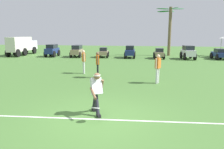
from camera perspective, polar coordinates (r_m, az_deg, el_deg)
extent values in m
plane|color=#446F31|center=(7.02, -3.31, -11.51)|extent=(80.00, 80.00, 0.00)
cube|color=white|center=(6.98, -3.39, -11.61)|extent=(21.86, 1.69, 0.01)
cylinder|color=#23232D|center=(7.21, -3.92, -7.87)|extent=(0.27, 0.37, 0.72)
cube|color=black|center=(7.17, -3.54, -10.61)|extent=(0.21, 0.28, 0.10)
cylinder|color=#23232D|center=(7.49, -4.55, -7.15)|extent=(0.31, 0.44, 0.69)
cube|color=black|center=(7.73, -4.81, -9.01)|extent=(0.21, 0.28, 0.10)
cube|color=silver|center=(7.09, -4.11, -3.03)|extent=(0.48, 0.50, 0.58)
sphere|color=brown|center=(6.93, -3.94, -0.44)|extent=(0.29, 0.29, 0.21)
cylinder|color=white|center=(6.92, -3.94, -0.19)|extent=(0.29, 0.29, 0.03)
cylinder|color=brown|center=(6.83, -4.94, -4.91)|extent=(0.35, 0.54, 0.27)
cylinder|color=brown|center=(7.20, -2.68, -3.07)|extent=(0.21, 0.29, 0.49)
cylinder|color=white|center=(6.63, -4.34, -8.71)|extent=(0.26, 0.25, 0.11)
cylinder|color=silver|center=(11.85, 11.60, -0.40)|extent=(0.15, 0.15, 0.82)
cylinder|color=silver|center=(12.01, 11.96, -0.27)|extent=(0.15, 0.15, 0.82)
cube|color=orange|center=(11.82, 11.91, 2.90)|extent=(0.33, 0.39, 0.54)
cylinder|color=beige|center=(11.63, 11.47, 2.84)|extent=(0.10, 0.10, 0.52)
cylinder|color=beige|center=(12.01, 12.33, 3.05)|extent=(0.10, 0.10, 0.52)
sphere|color=beige|center=(11.78, 11.98, 4.68)|extent=(0.27, 0.27, 0.20)
cylinder|color=silver|center=(14.59, -7.33, 1.80)|extent=(0.15, 0.15, 0.82)
cylinder|color=silver|center=(14.76, -7.43, 1.91)|extent=(0.15, 0.15, 0.82)
cube|color=orange|center=(14.59, -7.44, 4.49)|extent=(0.33, 0.39, 0.54)
cylinder|color=beige|center=(14.38, -7.32, 4.45)|extent=(0.10, 0.10, 0.52)
cylinder|color=beige|center=(14.79, -7.57, 4.62)|extent=(0.10, 0.10, 0.52)
sphere|color=beige|center=(14.55, -7.48, 5.94)|extent=(0.27, 0.27, 0.20)
cylinder|color=black|center=(13.08, -3.75, 0.84)|extent=(0.13, 0.13, 0.82)
cylinder|color=black|center=(13.26, -3.75, 0.97)|extent=(0.13, 0.13, 0.82)
cube|color=orange|center=(13.07, -3.79, 3.84)|extent=(0.28, 0.38, 0.54)
cylinder|color=brown|center=(12.86, -3.78, 3.77)|extent=(0.09, 0.09, 0.52)
cylinder|color=brown|center=(13.28, -3.79, 3.99)|extent=(0.09, 0.09, 0.52)
sphere|color=brown|center=(13.03, -3.81, 5.46)|extent=(0.24, 0.24, 0.20)
cube|color=navy|center=(26.11, -15.37, 5.99)|extent=(1.15, 2.42, 0.60)
cube|color=#1E232B|center=(26.12, -15.39, 7.13)|extent=(0.97, 1.61, 0.44)
cylinder|color=black|center=(27.03, -15.74, 5.48)|extent=(0.23, 0.73, 0.72)
cylinder|color=black|center=(26.70, -13.77, 5.51)|extent=(0.23, 0.73, 0.72)
cylinder|color=black|center=(25.59, -16.98, 5.14)|extent=(0.23, 0.73, 0.72)
cylinder|color=black|center=(25.24, -14.91, 5.17)|extent=(0.23, 0.73, 0.72)
cube|color=#998466|center=(25.00, -9.14, 5.91)|extent=(1.19, 2.48, 0.55)
cube|color=#1E232B|center=(25.11, -9.10, 7.09)|extent=(1.01, 1.87, 0.46)
cylinder|color=black|center=(25.94, -9.75, 5.46)|extent=(0.24, 0.67, 0.66)
cylinder|color=black|center=(25.73, -7.66, 5.47)|extent=(0.24, 0.67, 0.66)
cylinder|color=black|center=(24.33, -10.67, 5.08)|extent=(0.24, 0.67, 0.66)
cylinder|color=black|center=(24.10, -8.46, 5.10)|extent=(0.24, 0.67, 0.66)
cube|color=#998466|center=(24.47, -2.19, 5.71)|extent=(1.14, 2.29, 0.42)
cube|color=#1E232B|center=(24.34, -2.22, 6.63)|extent=(0.91, 1.18, 0.38)
cylinder|color=black|center=(25.30, -3.04, 5.39)|extent=(0.25, 0.62, 0.60)
cylinder|color=black|center=(25.22, -1.00, 5.39)|extent=(0.25, 0.62, 0.60)
cylinder|color=black|center=(23.77, -3.44, 5.05)|extent=(0.25, 0.62, 0.60)
cylinder|color=black|center=(23.69, -1.27, 5.04)|extent=(0.25, 0.62, 0.60)
cube|color=navy|center=(23.97, 4.72, 5.81)|extent=(1.04, 2.43, 0.55)
cube|color=#1E232B|center=(24.08, 4.76, 7.04)|extent=(0.91, 1.83, 0.46)
cylinder|color=black|center=(24.86, 3.70, 5.36)|extent=(0.20, 0.67, 0.66)
cylinder|color=black|center=(24.81, 5.92, 5.32)|extent=(0.20, 0.67, 0.66)
cylinder|color=black|center=(23.19, 3.42, 4.98)|extent=(0.20, 0.67, 0.66)
cylinder|color=black|center=(23.15, 5.80, 4.93)|extent=(0.20, 0.67, 0.66)
cube|color=#998466|center=(23.80, 12.16, 5.34)|extent=(1.00, 2.24, 0.42)
cube|color=#1E232B|center=(23.67, 12.22, 6.28)|extent=(0.84, 1.14, 0.38)
cylinder|color=black|center=(24.55, 10.94, 5.05)|extent=(0.21, 0.61, 0.60)
cylinder|color=black|center=(24.63, 13.03, 4.99)|extent=(0.21, 0.61, 0.60)
cylinder|color=black|center=(23.02, 11.19, 4.67)|extent=(0.21, 0.61, 0.60)
cylinder|color=black|center=(23.11, 13.43, 4.61)|extent=(0.21, 0.61, 0.60)
cube|color=silver|center=(23.93, 19.25, 5.37)|extent=(1.20, 2.43, 0.60)
cube|color=#1E232B|center=(23.94, 19.29, 6.62)|extent=(1.00, 1.62, 0.44)
cylinder|color=black|center=(24.59, 17.63, 4.89)|extent=(0.25, 0.73, 0.72)
cylinder|color=black|center=(24.84, 19.84, 4.81)|extent=(0.25, 0.73, 0.72)
cylinder|color=black|center=(23.09, 18.52, 4.49)|extent=(0.25, 0.73, 0.72)
cylinder|color=black|center=(23.35, 20.85, 4.41)|extent=(0.25, 0.73, 0.72)
cube|color=navy|center=(25.06, 26.16, 4.74)|extent=(1.11, 2.28, 0.42)
cube|color=#1E232B|center=(24.94, 26.32, 5.63)|extent=(0.89, 1.17, 0.38)
cylinder|color=black|center=(25.63, 24.55, 4.51)|extent=(0.24, 0.61, 0.60)
cylinder|color=black|center=(25.96, 26.41, 4.43)|extent=(0.24, 0.61, 0.60)
cylinder|color=black|center=(24.21, 25.81, 4.10)|extent=(0.24, 0.61, 0.60)
cube|color=silver|center=(31.12, -20.44, 7.27)|extent=(1.18, 1.78, 1.15)
cube|color=silver|center=(28.47, -23.01, 7.33)|extent=(1.48, 4.28, 1.65)
cylinder|color=black|center=(31.11, -21.59, 5.94)|extent=(0.31, 0.92, 0.90)
cylinder|color=black|center=(30.61, -19.65, 6.00)|extent=(0.31, 0.92, 0.90)
cylinder|color=black|center=(28.80, -23.89, 5.45)|extent=(0.31, 0.92, 0.90)
cylinder|color=black|center=(28.27, -21.84, 5.51)|extent=(0.31, 0.92, 0.90)
cylinder|color=black|center=(27.37, -25.54, 5.09)|extent=(0.31, 0.92, 0.90)
cylinder|color=black|center=(26.81, -23.41, 5.15)|extent=(0.31, 0.92, 0.90)
cylinder|color=brown|center=(27.12, 14.83, 10.77)|extent=(0.35, 0.35, 5.65)
ellipsoid|color=#267236|center=(27.29, 16.75, 16.09)|extent=(1.52, 0.36, 0.16)
ellipsoid|color=#267236|center=(27.98, 15.52, 15.67)|extent=(0.77, 1.52, 0.20)
ellipsoid|color=#267236|center=(27.53, 13.39, 15.75)|extent=(1.61, 0.92, 0.20)
ellipsoid|color=#267236|center=(26.77, 13.36, 16.36)|extent=(1.78, 1.10, 0.14)
ellipsoid|color=#267236|center=(26.65, 16.05, 16.38)|extent=(0.94, 1.44, 0.14)
cylinder|color=#B2B5BA|center=(28.65, 26.56, 6.42)|extent=(0.06, 0.06, 2.10)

